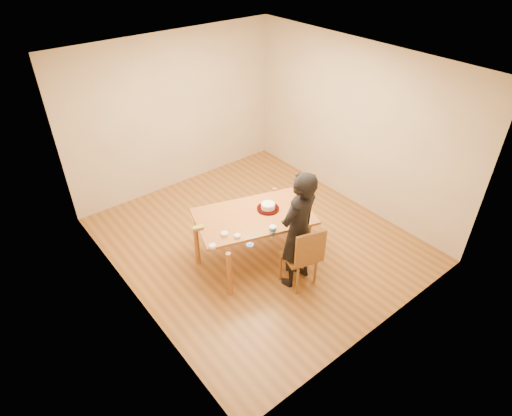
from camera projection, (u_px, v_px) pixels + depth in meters
room_shell at (242, 154)px, 6.11m from camera, size 4.00×4.50×2.70m
dining_table at (254, 216)px, 5.92m from camera, size 1.81×1.39×0.04m
dining_chair at (299, 256)px, 5.66m from camera, size 0.48×0.48×0.04m
cake_plate at (268, 209)px, 6.02m from camera, size 0.32×0.32×0.02m
cake at (268, 206)px, 6.00m from camera, size 0.20×0.20×0.06m
frosting_dome at (268, 203)px, 5.97m from camera, size 0.19×0.19×0.03m
frosting_tub at (273, 229)px, 5.59m from camera, size 0.09×0.09×0.08m
frosting_lid at (250, 245)px, 5.39m from camera, size 0.10×0.10×0.01m
frosting_dollop at (250, 244)px, 5.38m from camera, size 0.04×0.04×0.02m
ramekin_green at (237, 236)px, 5.51m from camera, size 0.08×0.08×0.04m
ramekin_yellow at (225, 234)px, 5.54m from camera, size 0.09×0.09×0.04m
ramekin_multi at (213, 246)px, 5.33m from camera, size 0.09×0.09×0.04m
candy_box_pink at (199, 228)px, 5.65m from camera, size 0.13×0.07×0.02m
candy_box_green at (198, 227)px, 5.64m from camera, size 0.16×0.11×0.02m
spatula at (272, 237)px, 5.51m from camera, size 0.14×0.11×0.01m
person at (298, 231)px, 5.46m from camera, size 0.68×0.50×1.70m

